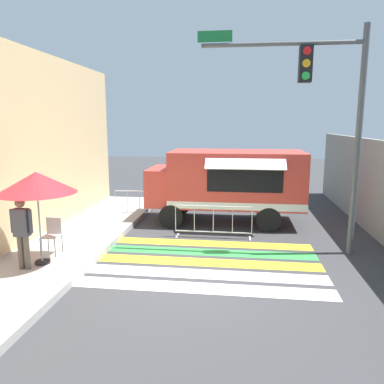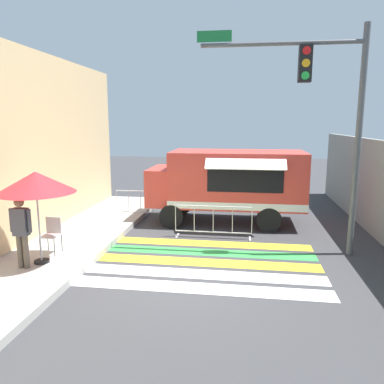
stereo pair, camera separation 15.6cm
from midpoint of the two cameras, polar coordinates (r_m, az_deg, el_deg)
name	(u,v)px [view 2 (the right image)]	position (r m, az deg, el deg)	size (l,w,h in m)	color
ground_plane	(189,274)	(9.03, 0.02, -12.40)	(60.00, 60.00, 0.00)	#38383A
sidewalk_left	(7,260)	(10.66, -26.03, -9.35)	(4.40, 16.00, 0.18)	#A8A59E
crosswalk_painted	(193,262)	(9.76, 0.68, -10.59)	(6.40, 3.60, 0.01)	white
food_truck	(225,180)	(13.24, 5.44, 1.79)	(5.38, 2.72, 2.55)	#D13D33
traffic_signal_pole	(327,102)	(10.43, 20.29, 12.69)	(4.27, 0.29, 5.93)	#515456
patio_umbrella	(36,183)	(9.42, -22.27, 1.33)	(1.82, 1.82, 2.23)	black
folding_chair	(52,232)	(10.39, -20.15, -5.68)	(0.41, 0.41, 0.92)	#4C4C51
vendor_person	(21,228)	(9.43, -24.17, -5.07)	(0.53, 0.22, 1.68)	brown
barricade_front	(213,222)	(11.58, 3.63, -4.56)	(2.38, 0.44, 1.02)	#B7BABF
barricade_side	(141,204)	(14.21, -7.54, -1.84)	(1.90, 0.44, 1.02)	#B7BABF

